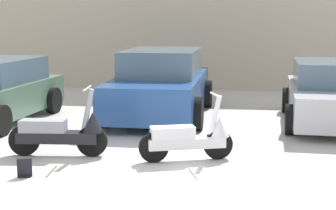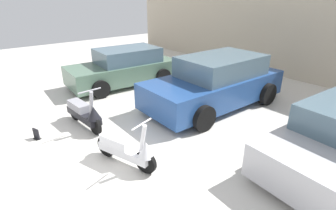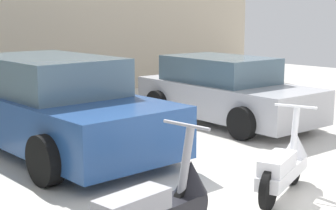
# 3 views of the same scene
# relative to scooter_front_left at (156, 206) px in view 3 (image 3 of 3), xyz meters

# --- Properties ---
(scooter_front_left) EXTENTS (1.58, 0.57, 1.10)m
(scooter_front_left) POSITION_rel_scooter_front_left_xyz_m (0.00, 0.00, 0.00)
(scooter_front_left) COLOR black
(scooter_front_left) RESTS_ON ground_plane
(scooter_front_right) EXTENTS (1.42, 0.70, 1.02)m
(scooter_front_right) POSITION_rel_scooter_front_left_xyz_m (2.03, -0.01, -0.03)
(scooter_front_right) COLOR black
(scooter_front_right) RESTS_ON ground_plane
(car_rear_center) EXTENTS (2.18, 4.37, 1.47)m
(car_rear_center) POSITION_rel_scooter_front_left_xyz_m (1.09, 3.58, 0.31)
(car_rear_center) COLOR navy
(car_rear_center) RESTS_ON ground_plane
(car_rear_right) EXTENTS (2.03, 3.88, 1.28)m
(car_rear_right) POSITION_rel_scooter_front_left_xyz_m (4.66, 3.17, 0.22)
(car_rear_right) COLOR #B7B7BC
(car_rear_right) RESTS_ON ground_plane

